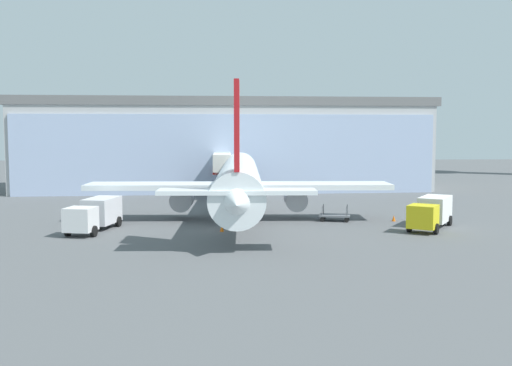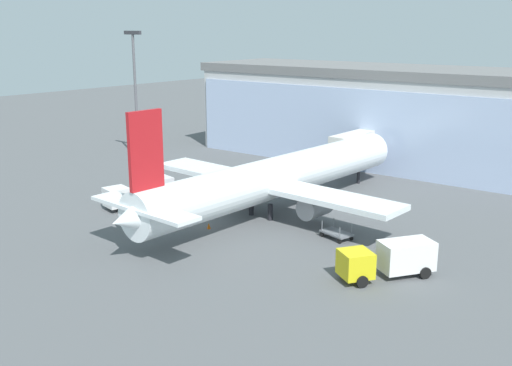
# 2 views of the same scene
# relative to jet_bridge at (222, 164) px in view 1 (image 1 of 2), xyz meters

# --- Properties ---
(ground) EXTENTS (240.00, 240.00, 0.00)m
(ground) POSITION_rel_jet_bridge_xyz_m (0.31, -26.68, -4.17)
(ground) COLOR #545659
(terminal_building) EXTENTS (58.78, 19.03, 12.96)m
(terminal_building) POSITION_rel_jet_bridge_xyz_m (0.31, 9.59, 2.32)
(terminal_building) COLOR #B3B3B3
(terminal_building) RESTS_ON ground
(jet_bridge) EXTENTS (2.26, 11.25, 5.54)m
(jet_bridge) POSITION_rel_jet_bridge_xyz_m (0.00, 0.00, 0.00)
(jet_bridge) COLOR silver
(jet_bridge) RESTS_ON ground
(airplane) EXTENTS (28.78, 39.52, 11.94)m
(airplane) POSITION_rel_jet_bridge_xyz_m (1.77, -19.48, -0.57)
(airplane) COLOR white
(airplane) RESTS_ON ground
(catering_truck) EXTENTS (3.65, 7.59, 2.65)m
(catering_truck) POSITION_rel_jet_bridge_xyz_m (-10.54, -26.45, -2.70)
(catering_truck) COLOR silver
(catering_truck) RESTS_ON ground
(fuel_truck) EXTENTS (5.76, 7.34, 2.65)m
(fuel_truck) POSITION_rel_jet_bridge_xyz_m (18.29, -26.63, -2.70)
(fuel_truck) COLOR yellow
(fuel_truck) RESTS_ON ground
(baggage_cart) EXTENTS (3.10, 2.21, 1.50)m
(baggage_cart) POSITION_rel_jet_bridge_xyz_m (10.71, -22.05, -3.66)
(baggage_cart) COLOR slate
(baggage_cart) RESTS_ON ground
(safety_cone_nose) EXTENTS (0.36, 0.36, 0.55)m
(safety_cone_nose) POSITION_rel_jet_bridge_xyz_m (0.18, -27.39, -3.89)
(safety_cone_nose) COLOR orange
(safety_cone_nose) RESTS_ON ground
(safety_cone_wingtip) EXTENTS (0.36, 0.36, 0.55)m
(safety_cone_wingtip) POSITION_rel_jet_bridge_xyz_m (16.22, -22.42, -3.89)
(safety_cone_wingtip) COLOR orange
(safety_cone_wingtip) RESTS_ON ground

